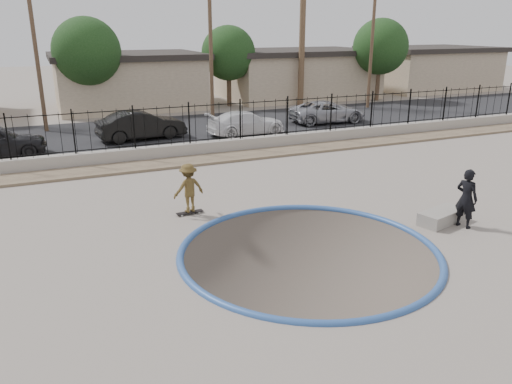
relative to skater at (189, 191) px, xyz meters
The scene contains 24 objects.
ground 9.44m from the skater, 76.64° to the left, with size 120.00×120.00×2.20m, color slate.
bowl_pit 4.60m from the skater, 61.88° to the right, with size 6.84×6.84×1.80m, color #4F443C, non-canonical shape.
coping_ring 4.60m from the skater, 61.88° to the right, with size 7.04×7.04×0.20m, color #2D5293.
rock_strip 6.60m from the skater, 70.97° to the left, with size 42.00×1.60×0.11m, color #887359.
retaining_wall 7.62m from the skater, 73.68° to the left, with size 42.00×0.45×0.60m, color gray.
fence 7.64m from the skater, 73.68° to the left, with size 40.00×0.04×1.80m.
street 14.18m from the skater, 81.32° to the left, with size 90.00×8.00×0.04m, color black.
house_center 23.63m from the skater, 84.80° to the left, with size 10.60×8.60×3.90m.
house_east 28.53m from the skater, 55.52° to the left, with size 12.60×8.60×3.90m.
house_east_far 38.24m from the skater, 37.95° to the left, with size 11.60×8.60×3.90m.
palm_right 24.57m from the skater, 53.35° to the left, with size 2.30×2.30×10.30m.
utility_pole_left 16.92m from the skater, 103.57° to the left, with size 1.70×0.24×9.00m.
utility_pole_mid 17.64m from the skater, 69.01° to the left, with size 1.70×0.24×9.50m.
utility_pole_right 24.50m from the skater, 41.42° to the left, with size 1.70×0.24×9.00m.
street_tree_left 20.31m from the skater, 92.47° to the left, with size 4.32×4.32×6.36m.
street_tree_mid 23.10m from the skater, 66.48° to the left, with size 3.96×3.96×5.83m.
street_tree_right 28.62m from the skater, 41.95° to the left, with size 4.32×4.32×6.36m.
skater is the anchor object (origin of this frame).
skateboard 0.73m from the skater, ahead, with size 0.88×0.27×0.08m.
videographer 8.43m from the skater, 30.39° to the right, with size 0.66×0.43×1.80m, color black.
concrete_ledge 7.88m from the skater, 28.67° to the right, with size 1.60×0.70×0.40m, color gray.
car_b 11.65m from the skater, 86.35° to the left, with size 1.59×4.55×1.50m, color black.
car_c 12.38m from the skater, 59.35° to the left, with size 1.78×4.37×1.27m, color white.
car_d 17.18m from the skater, 44.31° to the left, with size 2.20×4.77×1.33m, color #9A9BA3.
Camera 1 is at (-6.09, -11.61, 5.75)m, focal length 35.00 mm.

